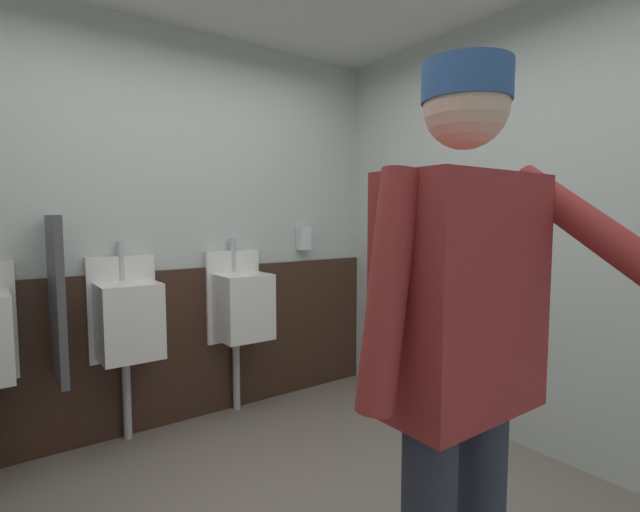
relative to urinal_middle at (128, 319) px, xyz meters
name	(u,v)px	position (x,y,z in m)	size (l,w,h in m)	color
wall_back	(161,229)	(0.28, 0.22, 0.53)	(3.87, 0.12, 2.62)	silver
wall_right	(535,230)	(1.98, -1.42, 0.53)	(0.12, 3.76, 2.62)	silver
wainscot_band_back	(168,348)	(0.28, 0.14, -0.26)	(3.27, 0.03, 1.04)	#382319
urinal_middle	(128,319)	(0.00, 0.00, 0.00)	(0.40, 0.34, 1.24)	white
urinal_right	(241,305)	(0.75, 0.00, 0.00)	(0.40, 0.34, 1.24)	white
privacy_divider_panel	(57,299)	(-0.38, -0.07, 0.17)	(0.04, 0.40, 0.90)	#4C4C51
person	(462,350)	(0.31, -2.16, 0.27)	(0.66, 0.60, 1.77)	#2D3342
soap_dispenser	(304,238)	(1.36, 0.12, 0.44)	(0.10, 0.07, 0.18)	silver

